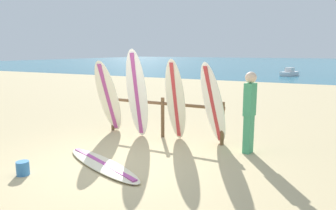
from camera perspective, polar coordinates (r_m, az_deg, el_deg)
ground_plane at (r=6.32m, az=-8.76°, el=-10.54°), size 120.00×120.00×0.00m
ocean_water at (r=62.94m, az=23.71°, el=6.96°), size 120.00×80.00×0.01m
surfboard_rack at (r=7.99m, az=-0.97°, el=-1.10°), size 3.23×0.09×1.02m
surfboard_leaning_far_left at (r=8.35m, az=-10.68°, el=1.34°), size 0.72×1.07×1.96m
surfboard_leaning_left at (r=7.80m, az=-5.58°, el=1.89°), size 0.61×0.70×2.24m
surfboard_leaning_center_left at (r=7.50m, az=1.38°, el=0.76°), size 0.54×0.76×2.02m
surfboard_leaning_center at (r=7.10m, az=8.21°, el=-0.03°), size 0.59×1.04×1.97m
surfboard_lying_on_sand at (r=6.29m, az=-11.80°, el=-10.40°), size 2.44×1.42×0.08m
beachgoer_standing at (r=6.90m, az=14.48°, el=-0.71°), size 0.24×0.31×1.75m
small_boat_offshore at (r=30.04m, az=21.06°, el=5.44°), size 1.47×2.20×0.71m
sand_bucket at (r=6.27m, az=-24.71°, el=-10.32°), size 0.22×0.22×0.25m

